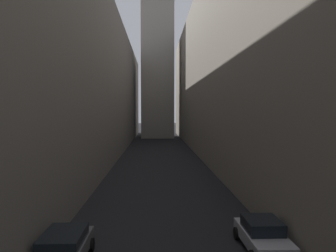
{
  "coord_description": "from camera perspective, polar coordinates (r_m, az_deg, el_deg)",
  "views": [
    {
      "loc": [
        -0.55,
        9.67,
        6.47
      ],
      "look_at": [
        0.0,
        23.43,
        5.82
      ],
      "focal_mm": 34.24,
      "sensor_mm": 36.0,
      "label": 1
    }
  ],
  "objects": [
    {
      "name": "building_block_left",
      "position": [
        42.08,
        -18.28,
        7.36
      ],
      "size": [
        13.1,
        108.0,
        20.0
      ],
      "primitive_type": "cube",
      "color": "slate",
      "rests_on": "ground"
    },
    {
      "name": "parked_car_right_far",
      "position": [
        16.21,
        16.49,
        -18.07
      ],
      "size": [
        1.95,
        3.93,
        1.47
      ],
      "rotation": [
        0.0,
        0.0,
        1.57
      ],
      "color": "#B7B7BC",
      "rests_on": "ground"
    },
    {
      "name": "building_block_right",
      "position": [
        43.03,
        16.93,
        10.06
      ],
      "size": [
        15.8,
        108.0,
        24.15
      ],
      "primitive_type": "cube",
      "color": "gray",
      "rests_on": "ground"
    },
    {
      "name": "parked_car_left_far",
      "position": [
        14.84,
        -18.28,
        -20.13
      ],
      "size": [
        2.0,
        4.43,
        1.41
      ],
      "rotation": [
        0.0,
        0.0,
        1.57
      ],
      "color": "#4C4C51",
      "rests_on": "ground"
    },
    {
      "name": "clock_tower",
      "position": [
        82.84,
        -1.9,
        21.01
      ],
      "size": [
        8.54,
        8.54,
        62.45
      ],
      "color": "gray",
      "rests_on": "ground"
    },
    {
      "name": "ground_plane",
      "position": [
        38.87,
        -1.44,
        -6.89
      ],
      "size": [
        264.0,
        264.0,
        0.0
      ],
      "primitive_type": "plane",
      "color": "black"
    }
  ]
}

